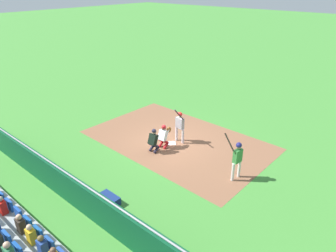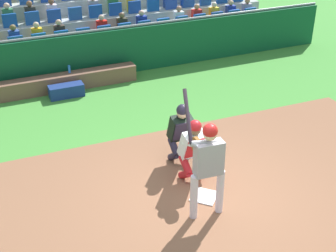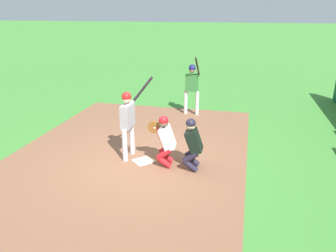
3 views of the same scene
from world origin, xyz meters
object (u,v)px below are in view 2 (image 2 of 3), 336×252
Objects in this scene: catcher_crouching at (193,147)px; water_bottle_on_bench at (69,69)px; home_plate_marker at (204,196)px; home_plate_umpire at (181,130)px; batter_at_plate at (208,160)px; dugout_bench at (66,82)px; equipment_duffel_bag at (66,91)px.

catcher_crouching is 5.35m from water_bottle_on_bench.
home_plate_umpire is at bearing -95.71° from home_plate_marker.
catcher_crouching is at bearing -104.18° from batter_at_plate.
dugout_bench is (1.30, -4.49, -0.49)m from home_plate_umpire.
home_plate_umpire is 0.34× the size of dugout_bench.
home_plate_marker is at bearing 85.16° from catcher_crouching.
home_plate_marker is 0.34× the size of catcher_crouching.
batter_at_plate reaches higher than home_plate_umpire.
water_bottle_on_bench is (1.17, -4.54, -0.17)m from home_plate_umpire.
dugout_bench is at bearing -78.47° from home_plate_marker.
home_plate_umpire is at bearing 104.49° from water_bottle_on_bench.
catcher_crouching is 1.00× the size of home_plate_umpire.
batter_at_plate reaches higher than home_plate_marker.
home_plate_umpire reaches higher than home_plate_marker.
home_plate_marker is 2.16× the size of water_bottle_on_bench.
dugout_bench is 0.35m from water_bottle_on_bench.
equipment_duffel_bag is (1.41, -4.02, -0.55)m from home_plate_umpire.
equipment_duffel_bag is (1.28, -5.29, 0.15)m from home_plate_marker.
home_plate_marker is 0.11× the size of dugout_bench.
home_plate_marker is 1.18m from batter_at_plate.
equipment_duffel_bag is (0.11, 0.46, -0.06)m from dugout_bench.
batter_at_plate is 6.32m from dugout_bench.
home_plate_umpire is at bearing -101.11° from batter_at_plate.
home_plate_marker is 1.45m from home_plate_umpire.
home_plate_umpire reaches higher than equipment_duffel_bag.
home_plate_marker is 0.49× the size of equipment_duffel_bag.
home_plate_marker is at bearing 84.29° from home_plate_umpire.
water_bottle_on_bench is (-0.13, -0.06, 0.32)m from dugout_bench.
home_plate_marker is at bearing 101.53° from dugout_bench.
water_bottle_on_bench is at bearing -75.51° from home_plate_umpire.
home_plate_marker is 0.21× the size of batter_at_plate.
home_plate_umpire reaches higher than water_bottle_on_bench.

